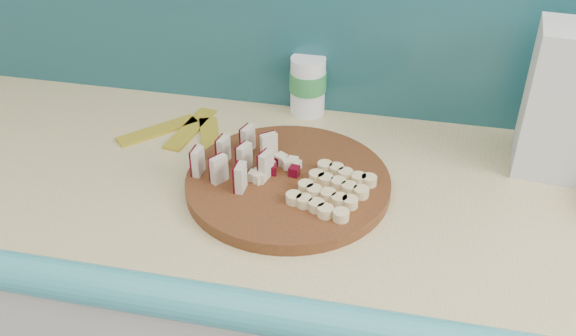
% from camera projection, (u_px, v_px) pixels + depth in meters
% --- Properties ---
extents(cutting_board, '(0.45, 0.45, 0.02)m').
position_uv_depth(cutting_board, '(288.00, 183.00, 1.10)').
color(cutting_board, '#48260F').
rests_on(cutting_board, kitchen_counter).
extents(apple_wedges, '(0.14, 0.15, 0.05)m').
position_uv_depth(apple_wedges, '(238.00, 158.00, 1.10)').
color(apple_wedges, beige).
rests_on(apple_wedges, cutting_board).
extents(apple_chunks, '(0.06, 0.06, 0.02)m').
position_uv_depth(apple_chunks, '(277.00, 169.00, 1.10)').
color(apple_chunks, beige).
rests_on(apple_chunks, cutting_board).
extents(banana_slices, '(0.14, 0.15, 0.02)m').
position_uv_depth(banana_slices, '(332.00, 190.00, 1.05)').
color(banana_slices, beige).
rests_on(banana_slices, cutting_board).
extents(flour_bag, '(0.16, 0.12, 0.27)m').
position_uv_depth(flour_bag, '(574.00, 104.00, 1.08)').
color(flour_bag, silver).
rests_on(flour_bag, kitchen_counter).
extents(canister, '(0.07, 0.07, 0.12)m').
position_uv_depth(canister, '(308.00, 84.00, 1.29)').
color(canister, white).
rests_on(canister, kitchen_counter).
extents(banana_peel, '(0.23, 0.20, 0.01)m').
position_uv_depth(banana_peel, '(186.00, 133.00, 1.25)').
color(banana_peel, gold).
rests_on(banana_peel, kitchen_counter).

